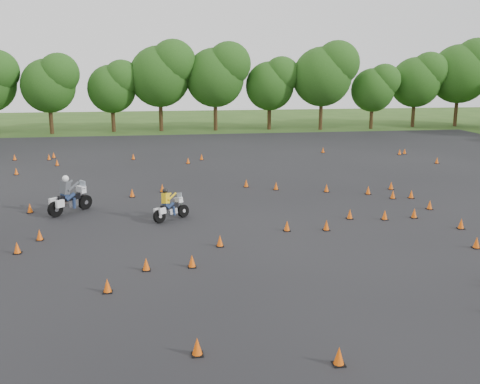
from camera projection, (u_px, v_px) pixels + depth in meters
The scene contains 6 objects.
ground at pixel (254, 242), 22.27m from camera, with size 140.00×140.00×0.00m, color #2D5119.
asphalt_pad at pixel (234, 206), 28.04m from camera, with size 62.00×62.00×0.00m, color black.
treeline at pixel (207, 91), 55.52m from camera, with size 87.08×32.36×11.00m.
traffic_cones at pixel (233, 203), 27.68m from camera, with size 36.59×33.06×0.45m.
rider_grey at pixel (69, 194), 26.43m from camera, with size 2.52×0.77×1.94m, color #45484D, non-canonical shape.
rider_yellow at pixel (172, 204), 25.21m from camera, with size 2.01×0.62×1.55m, color gold, non-canonical shape.
Camera 1 is at (-3.81, -20.88, 7.08)m, focal length 40.00 mm.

